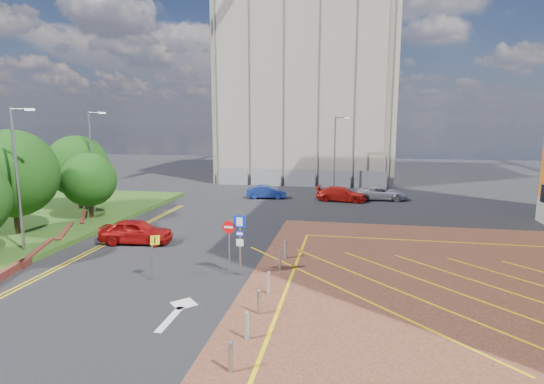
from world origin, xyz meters
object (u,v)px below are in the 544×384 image
(lamp_left_far, at_px, (92,158))
(car_blue_back, at_px, (267,192))
(tree_d, at_px, (77,166))
(warning_sign, at_px, (153,252))
(car_red_back, at_px, (341,194))
(car_silver_back, at_px, (381,193))
(sign_cluster, at_px, (236,237))
(lamp_back, at_px, (335,151))
(tree_c, at_px, (89,180))
(tree_b, at_px, (12,174))
(lamp_left_near, at_px, (18,174))
(car_red_left, at_px, (136,231))

(lamp_left_far, height_order, car_blue_back, lamp_left_far)
(tree_d, bearing_deg, lamp_left_far, -25.68)
(warning_sign, bearing_deg, tree_d, 134.44)
(car_blue_back, bearing_deg, tree_d, 114.11)
(car_red_back, bearing_deg, car_silver_back, -62.80)
(tree_d, distance_m, warning_sign, 18.85)
(lamp_left_far, bearing_deg, sign_cluster, -36.82)
(tree_d, height_order, lamp_left_far, lamp_left_far)
(lamp_back, bearing_deg, tree_c, -134.32)
(tree_b, distance_m, car_blue_back, 21.78)
(tree_c, distance_m, lamp_left_near, 8.20)
(lamp_left_near, xyz_separation_m, sign_cluster, (12.72, -1.02, -2.71))
(lamp_left_far, xyz_separation_m, car_silver_back, (23.15, 11.20, -4.00))
(tree_d, relative_size, warning_sign, 2.71)
(lamp_left_far, relative_size, car_red_left, 1.80)
(car_blue_back, xyz_separation_m, car_red_back, (7.26, -0.16, 0.05))
(tree_b, distance_m, tree_d, 8.07)
(sign_cluster, bearing_deg, tree_c, 146.84)
(tree_d, relative_size, car_silver_back, 1.28)
(tree_d, xyz_separation_m, lamp_back, (20.58, 15.00, 0.49))
(sign_cluster, height_order, warning_sign, sign_cluster)
(tree_b, relative_size, car_blue_back, 1.74)
(lamp_left_near, bearing_deg, car_silver_back, 45.07)
(tree_d, height_order, car_red_back, tree_d)
(lamp_left_near, height_order, car_silver_back, lamp_left_near)
(sign_cluster, bearing_deg, lamp_left_near, 175.44)
(tree_c, distance_m, car_red_back, 22.03)
(lamp_back, bearing_deg, sign_cluster, -97.97)
(lamp_back, relative_size, car_red_back, 1.69)
(tree_b, xyz_separation_m, car_blue_back, (13.18, 16.96, -3.60))
(tree_c, height_order, sign_cluster, tree_c)
(warning_sign, relative_size, car_blue_back, 0.58)
(tree_b, xyz_separation_m, lamp_left_near, (3.08, -3.00, 0.42))
(lamp_left_near, xyz_separation_m, car_red_back, (17.36, 19.80, -3.97))
(lamp_left_near, relative_size, lamp_left_far, 1.00)
(car_red_left, relative_size, car_red_back, 0.94)
(lamp_back, height_order, car_red_left, lamp_back)
(sign_cluster, relative_size, warning_sign, 1.43)
(tree_d, distance_m, car_red_left, 12.39)
(lamp_left_far, bearing_deg, warning_sign, -48.28)
(tree_b, relative_size, car_red_back, 1.42)
(tree_b, xyz_separation_m, lamp_left_far, (1.08, 7.00, 0.42))
(lamp_back, relative_size, warning_sign, 3.57)
(warning_sign, height_order, car_red_back, warning_sign)
(car_silver_back, bearing_deg, car_blue_back, 93.16)
(tree_d, relative_size, lamp_back, 0.76)
(lamp_left_far, xyz_separation_m, warning_sign, (11.01, -12.35, -3.23))
(sign_cluster, distance_m, warning_sign, 3.98)
(lamp_back, xyz_separation_m, car_silver_back, (4.65, -4.80, -3.70))
(tree_c, distance_m, warning_sign, 14.56)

